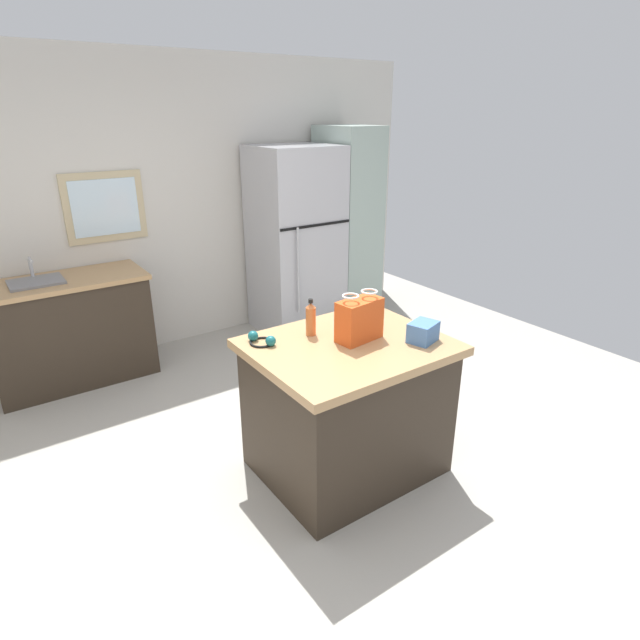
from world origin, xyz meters
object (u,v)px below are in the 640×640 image
(kitchen_island, at_px, (347,407))
(tall_cabinet, at_px, (347,225))
(bottle, at_px, (311,319))
(ear_defenders, at_px, (262,340))
(shopping_bag, at_px, (359,319))
(refrigerator, at_px, (296,241))
(small_box, at_px, (423,332))

(kitchen_island, xyz_separation_m, tall_cabinet, (1.72, 2.23, 0.57))
(bottle, distance_m, ear_defenders, 0.33)
(kitchen_island, bearing_deg, bottle, 116.23)
(tall_cabinet, xyz_separation_m, shopping_bag, (-1.64, -2.23, 0.00))
(refrigerator, relative_size, shopping_bag, 6.26)
(refrigerator, relative_size, bottle, 7.99)
(tall_cabinet, height_order, bottle, tall_cabinet)
(tall_cabinet, distance_m, shopping_bag, 2.76)
(tall_cabinet, bearing_deg, refrigerator, -179.98)
(kitchen_island, height_order, bottle, bottle)
(bottle, bearing_deg, refrigerator, 59.74)
(kitchen_island, height_order, tall_cabinet, tall_cabinet)
(refrigerator, relative_size, small_box, 10.88)
(tall_cabinet, bearing_deg, kitchen_island, -127.59)
(tall_cabinet, height_order, shopping_bag, tall_cabinet)
(tall_cabinet, distance_m, small_box, 2.81)
(refrigerator, distance_m, tall_cabinet, 0.67)
(kitchen_island, relative_size, small_box, 6.64)
(tall_cabinet, relative_size, shopping_bag, 6.82)
(small_box, distance_m, bottle, 0.69)
(shopping_bag, distance_m, ear_defenders, 0.60)
(ear_defenders, bearing_deg, small_box, -33.13)
(kitchen_island, distance_m, shopping_bag, 0.58)
(shopping_bag, height_order, small_box, shopping_bag)
(tall_cabinet, bearing_deg, small_box, -118.42)
(kitchen_island, distance_m, ear_defenders, 0.70)
(shopping_bag, relative_size, ear_defenders, 1.55)
(shopping_bag, xyz_separation_m, ear_defenders, (-0.51, 0.29, -0.11))
(tall_cabinet, bearing_deg, ear_defenders, -137.95)
(refrigerator, height_order, tall_cabinet, tall_cabinet)
(small_box, height_order, bottle, bottle)
(kitchen_island, distance_m, tall_cabinet, 2.88)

